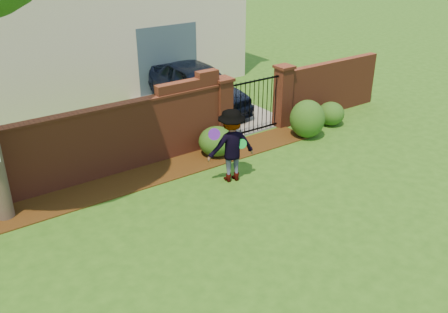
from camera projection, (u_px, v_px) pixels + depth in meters
ground at (239, 237)px, 9.65m from camera, size 80.00×80.00×0.01m
mulch_bed at (124, 183)px, 11.61m from camera, size 11.10×1.08×0.03m
brick_wall at (65, 150)px, 11.16m from camera, size 8.70×0.31×2.16m
brick_wall_return at (330, 88)px, 15.66m from camera, size 4.00×0.25×1.70m
pillar_left at (223, 110)px, 13.44m from camera, size 0.50×0.50×1.88m
pillar_right at (283, 96)px, 14.58m from camera, size 0.50×0.50×1.88m
iron_gate at (254, 106)px, 14.05m from camera, size 1.78×0.03×1.60m
driveway at (184, 98)px, 17.37m from camera, size 3.20×8.00×0.01m
car at (203, 88)px, 15.93m from camera, size 1.85×4.49×1.52m
shrub_left at (217, 141)px, 12.91m from camera, size 0.97×0.97×0.79m
shrub_middle at (307, 119)px, 13.97m from camera, size 1.00×1.00×1.11m
shrub_right at (331, 114)px, 14.90m from camera, size 0.81×0.81×0.72m
man at (232, 146)px, 11.41m from camera, size 1.29×0.92×1.80m
frisbee_purple at (214, 134)px, 10.98m from camera, size 0.29×0.18×0.27m
frisbee_green at (242, 144)px, 11.33m from camera, size 0.24×0.16×0.24m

